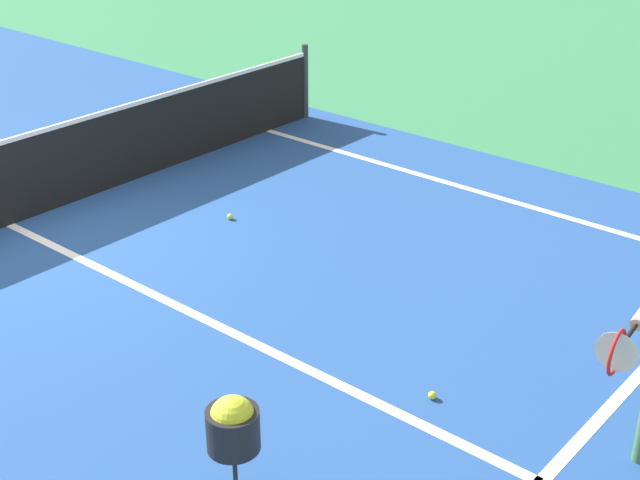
% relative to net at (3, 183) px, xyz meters
% --- Properties ---
extents(ground_plane, '(60.00, 60.00, 0.00)m').
position_rel_net_xyz_m(ground_plane, '(0.00, 0.00, -0.49)').
color(ground_plane, '#337F51').
extents(court_surface_inbounds, '(10.62, 24.40, 0.00)m').
position_rel_net_xyz_m(court_surface_inbounds, '(0.00, 0.00, -0.49)').
color(court_surface_inbounds, '#234C93').
rests_on(court_surface_inbounds, ground_plane).
extents(line_center_service, '(0.10, 6.40, 0.01)m').
position_rel_net_xyz_m(line_center_service, '(0.00, -3.20, -0.49)').
color(line_center_service, white).
rests_on(line_center_service, ground_plane).
extents(net, '(9.91, 0.09, 1.07)m').
position_rel_net_xyz_m(net, '(0.00, 0.00, 0.00)').
color(net, '#33383D').
rests_on(net, ground_plane).
extents(ball_hopper, '(0.34, 0.34, 0.87)m').
position_rel_net_xyz_m(ball_hopper, '(-1.51, -5.01, 0.18)').
color(ball_hopper, black).
rests_on(ball_hopper, ground_plane).
extents(tennis_ball_mid_court, '(0.07, 0.07, 0.07)m').
position_rel_net_xyz_m(tennis_ball_mid_court, '(0.32, -5.30, -0.46)').
color(tennis_ball_mid_court, '#CCE033').
rests_on(tennis_ball_mid_court, ground_plane).
extents(tennis_ball_near_net, '(0.07, 0.07, 0.07)m').
position_rel_net_xyz_m(tennis_ball_near_net, '(1.66, -1.73, -0.46)').
color(tennis_ball_near_net, '#CCE033').
rests_on(tennis_ball_near_net, ground_plane).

